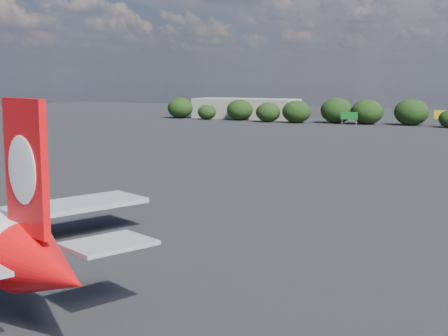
% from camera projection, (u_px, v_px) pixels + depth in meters
% --- Properties ---
extents(ground, '(500.00, 500.00, 0.00)m').
position_uv_depth(ground, '(267.00, 173.00, 107.19)').
color(ground, black).
rests_on(ground, ground).
extents(terminal_building, '(42.00, 16.00, 8.00)m').
position_uv_depth(terminal_building, '(246.00, 109.00, 252.25)').
color(terminal_building, gray).
rests_on(terminal_building, ground).
extents(highway_sign, '(6.00, 0.30, 4.50)m').
position_uv_depth(highway_sign, '(349.00, 116.00, 217.24)').
color(highway_sign, '#156B21').
rests_on(highway_sign, ground).
extents(billboard_yellow, '(5.00, 0.30, 5.50)m').
position_uv_depth(billboard_yellow, '(442.00, 115.00, 209.03)').
color(billboard_yellow, gold).
rests_on(billboard_yellow, ground).
extents(horizon_treeline, '(205.22, 16.43, 9.17)m').
position_uv_depth(horizon_treeline, '(420.00, 114.00, 210.18)').
color(horizon_treeline, black).
rests_on(horizon_treeline, ground).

